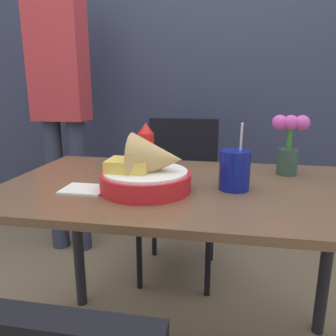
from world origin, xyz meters
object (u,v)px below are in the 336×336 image
(food_basket, at_px, (149,171))
(person_standing, at_px, (61,92))
(chair_far_window, at_px, (181,183))
(ketchup_bottle, at_px, (146,149))
(drink_cup, at_px, (235,171))
(flower_vase, at_px, (289,143))

(food_basket, relative_size, person_standing, 0.16)
(person_standing, bearing_deg, food_basket, -50.38)
(chair_far_window, xyz_separation_m, person_standing, (-0.75, 0.09, 0.50))
(chair_far_window, bearing_deg, food_basket, -89.05)
(ketchup_bottle, bearing_deg, food_basket, -73.93)
(chair_far_window, relative_size, food_basket, 3.09)
(ketchup_bottle, xyz_separation_m, drink_cup, (0.32, -0.16, -0.03))
(flower_vase, height_order, person_standing, person_standing)
(food_basket, bearing_deg, flower_vase, 31.22)
(chair_far_window, distance_m, food_basket, 0.88)
(chair_far_window, distance_m, ketchup_bottle, 0.69)
(drink_cup, xyz_separation_m, flower_vase, (0.19, 0.22, 0.06))
(chair_far_window, relative_size, person_standing, 0.50)
(person_standing, bearing_deg, ketchup_bottle, -45.22)
(ketchup_bottle, distance_m, person_standing, 1.01)
(food_basket, height_order, drink_cup, drink_cup)
(ketchup_bottle, height_order, flower_vase, flower_vase)
(chair_far_window, xyz_separation_m, drink_cup, (0.27, -0.77, 0.28))
(chair_far_window, relative_size, drink_cup, 4.10)
(chair_far_window, bearing_deg, drink_cup, -70.42)
(ketchup_bottle, xyz_separation_m, flower_vase, (0.52, 0.06, 0.03))
(drink_cup, bearing_deg, person_standing, 139.84)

